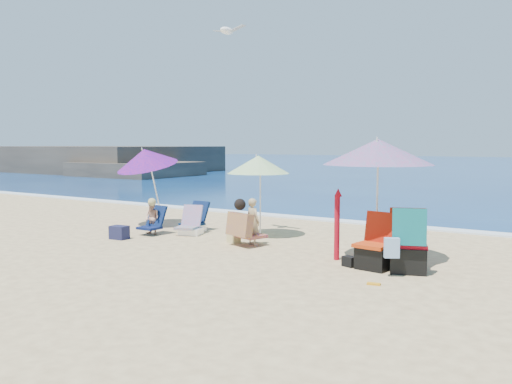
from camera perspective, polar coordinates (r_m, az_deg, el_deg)
The scene contains 19 objects.
ground at distance 9.69m, azimuth -1.74°, elevation -7.03°, with size 120.00×120.00×0.00m.
foam at distance 14.11m, azimuth 10.14°, elevation -3.18°, with size 120.00×0.50×0.04m.
headland at distance 42.74m, azimuth -16.99°, elevation 2.94°, with size 20.50×11.50×2.60m.
umbrella_turquoise at distance 9.38m, azimuth 12.97°, elevation 4.22°, with size 2.36×2.36×2.17m.
umbrella_striped at distance 11.64m, azimuth 0.26°, elevation 2.96°, with size 1.61×1.61×1.83m.
umbrella_blue at distance 13.43m, azimuth -11.75°, elevation 3.62°, with size 1.73×1.79×2.09m.
furled_umbrella at distance 9.46m, azimuth 8.72°, elevation -3.06°, with size 0.15×0.15×1.28m.
chair_navy at distance 12.60m, azimuth -6.70°, elevation -3.38°, with size 0.51×0.62×0.69m.
chair_rainbow at distance 12.16m, azimuth -7.08°, elevation -3.74°, with size 0.65×0.74×0.65m.
camp_chair_left at distance 8.97m, azimuth 12.69°, elevation -6.32°, with size 0.60×0.62×0.93m.
camp_chair_right at distance 8.82m, azimuth 15.97°, elevation -5.89°, with size 0.74×0.99×1.06m.
person_center at distance 10.69m, azimuth -0.93°, elevation -3.32°, with size 0.77×0.78×0.97m.
person_left at distance 12.26m, azimuth -11.09°, elevation -2.74°, with size 0.47×0.56×0.84m.
bag_navy_a at distance 11.86m, azimuth -14.49°, elevation -4.23°, with size 0.39×0.30×0.29m.
bag_tan at distance 11.10m, azimuth -2.41°, elevation -4.88°, with size 0.30×0.25×0.22m.
bag_navy_b at distance 10.02m, azimuth 13.50°, elevation -5.90°, with size 0.45×0.37×0.29m.
bag_black_b at distance 9.08m, azimuth 10.02°, elevation -7.37°, with size 0.26×0.22×0.17m.
orange_item at distance 8.02m, azimuth 12.54°, elevation -9.63°, with size 0.21×0.13×0.03m.
seagull at distance 11.92m, azimuth -3.14°, elevation 16.95°, with size 0.90×0.42×0.15m.
Camera 1 is at (5.39, -7.79, 2.04)m, focal length 37.19 mm.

